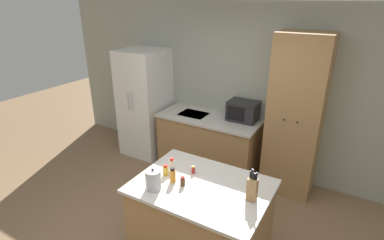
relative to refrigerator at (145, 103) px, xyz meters
name	(u,v)px	position (x,y,z in m)	size (l,w,h in m)	color
wall_back	(254,92)	(1.81, 0.40, 0.38)	(7.20, 0.06, 2.60)	#9EA393
refrigerator	(145,103)	(0.00, 0.00, 0.00)	(0.72, 0.76, 1.85)	white
back_counter	(208,142)	(1.24, 0.03, -0.48)	(1.62, 0.71, 0.89)	#9E7547
pantry_cabinet	(295,117)	(2.52, 0.10, 0.20)	(0.69, 0.56, 2.25)	#9E7547
kitchen_island	(201,220)	(2.02, -1.64, -0.47)	(1.34, 0.99, 0.90)	#9E7547
microwave	(243,111)	(1.74, 0.18, 0.12)	(0.44, 0.33, 0.30)	#232326
knife_block	(252,189)	(2.53, -1.62, 0.10)	(0.09, 0.07, 0.32)	#9E7547
spice_bottle_tall_dark	(193,170)	(1.83, -1.49, 0.01)	(0.04, 0.04, 0.09)	#B2281E
spice_bottle_short_red	(183,181)	(1.86, -1.74, 0.02)	(0.05, 0.05, 0.10)	#563319
spice_bottle_amber_oil	(173,175)	(1.73, -1.74, 0.05)	(0.06, 0.06, 0.16)	orange
spice_bottle_green_herb	(172,164)	(1.60, -1.55, 0.04)	(0.06, 0.06, 0.14)	beige
spice_bottle_pale_salt	(166,170)	(1.60, -1.67, 0.03)	(0.06, 0.06, 0.12)	gold
kettle	(153,180)	(1.64, -1.93, 0.07)	(0.15, 0.15, 0.23)	#B2B5B7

